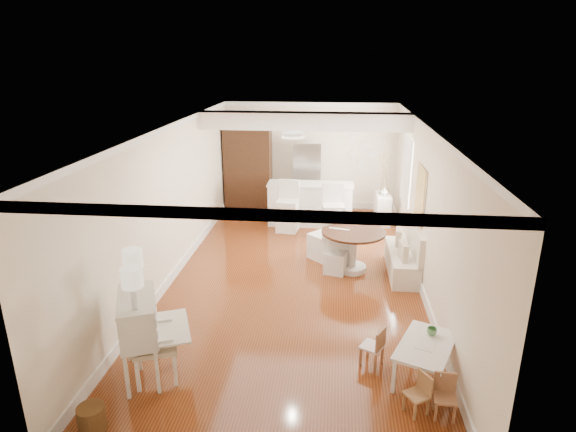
% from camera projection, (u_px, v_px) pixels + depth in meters
% --- Properties ---
extents(room, '(9.00, 9.04, 2.82)m').
position_uv_depth(room, '(299.00, 171.00, 8.57)').
color(room, brown).
rests_on(room, ground).
extents(secretary_bureau, '(1.16, 1.17, 1.13)m').
position_uv_depth(secretary_bureau, '(140.00, 338.00, 6.05)').
color(secretary_bureau, silver).
rests_on(secretary_bureau, ground).
extents(gustavian_armchair, '(0.74, 0.74, 1.00)m').
position_uv_depth(gustavian_armchair, '(155.00, 344.00, 6.04)').
color(gustavian_armchair, white).
rests_on(gustavian_armchair, ground).
extents(wicker_basket, '(0.39, 0.39, 0.30)m').
position_uv_depth(wicker_basket, '(92.00, 419.00, 5.28)').
color(wicker_basket, brown).
rests_on(wicker_basket, ground).
extents(kids_table, '(0.96, 1.17, 0.50)m').
position_uv_depth(kids_table, '(424.00, 361.00, 6.10)').
color(kids_table, silver).
rests_on(kids_table, ground).
extents(kids_chair_a, '(0.33, 0.33, 0.50)m').
position_uv_depth(kids_chair_a, '(417.00, 394.00, 5.51)').
color(kids_chair_a, '#A7784C').
rests_on(kids_chair_a, ground).
extents(kids_chair_b, '(0.37, 0.37, 0.56)m').
position_uv_depth(kids_chair_b, '(372.00, 346.00, 6.38)').
color(kids_chair_b, '#9A6846').
rests_on(kids_chair_b, ground).
extents(kids_chair_c, '(0.27, 0.27, 0.53)m').
position_uv_depth(kids_chair_c, '(445.00, 397.00, 5.45)').
color(kids_chair_c, '#9A6646').
rests_on(kids_chair_c, ground).
extents(banquette, '(0.52, 1.60, 0.98)m').
position_uv_depth(banquette, '(403.00, 249.00, 9.02)').
color(banquette, silver).
rests_on(banquette, ground).
extents(dining_table, '(1.38, 1.38, 0.82)m').
position_uv_depth(dining_table, '(353.00, 251.00, 9.13)').
color(dining_table, '#462516').
rests_on(dining_table, ground).
extents(slip_chair_near, '(0.48, 0.49, 0.82)m').
position_uv_depth(slip_chair_near, '(336.00, 252.00, 9.07)').
color(slip_chair_near, silver).
rests_on(slip_chair_near, ground).
extents(slip_chair_far, '(0.71, 0.71, 1.04)m').
position_uv_depth(slip_chair_far, '(324.00, 234.00, 9.67)').
color(slip_chair_far, silver).
rests_on(slip_chair_far, ground).
extents(breakfast_counter, '(2.05, 0.65, 1.03)m').
position_uv_depth(breakfast_counter, '(310.00, 204.00, 11.65)').
color(breakfast_counter, white).
rests_on(breakfast_counter, ground).
extents(bar_stool_left, '(0.52, 0.52, 1.19)m').
position_uv_depth(bar_stool_left, '(287.00, 207.00, 11.18)').
color(bar_stool_left, white).
rests_on(bar_stool_left, ground).
extents(bar_stool_right, '(0.53, 0.53, 1.20)m').
position_uv_depth(bar_stool_right, '(333.00, 211.00, 10.84)').
color(bar_stool_right, silver).
rests_on(bar_stool_right, ground).
extents(pantry_cabinet, '(1.20, 0.60, 2.30)m').
position_uv_depth(pantry_cabinet, '(248.00, 167.00, 12.63)').
color(pantry_cabinet, '#381E11').
rests_on(pantry_cabinet, ground).
extents(fridge, '(0.75, 0.65, 1.80)m').
position_uv_depth(fridge, '(320.00, 178.00, 12.50)').
color(fridge, silver).
rests_on(fridge, ground).
extents(sideboard, '(0.37, 0.78, 0.73)m').
position_uv_depth(sideboard, '(382.00, 209.00, 11.76)').
color(sideboard, beige).
rests_on(sideboard, ground).
extents(pencil_cup, '(0.16, 0.16, 0.10)m').
position_uv_depth(pencil_cup, '(432.00, 331.00, 6.21)').
color(pencil_cup, '#5A9A5D').
rests_on(pencil_cup, kids_table).
extents(branch_vase, '(0.19, 0.19, 0.18)m').
position_uv_depth(branch_vase, '(384.00, 191.00, 11.59)').
color(branch_vase, white).
rests_on(branch_vase, sideboard).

